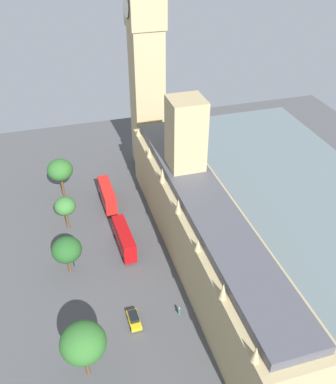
# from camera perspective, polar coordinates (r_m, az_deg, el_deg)

# --- Properties ---
(ground_plane) EXTENTS (137.61, 137.61, 0.00)m
(ground_plane) POSITION_cam_1_polar(r_m,az_deg,el_deg) (85.61, 3.33, -9.46)
(ground_plane) COLOR #4C4C4F
(parliament_building) EXTENTS (11.49, 67.61, 29.03)m
(parliament_building) POSITION_cam_1_polar(r_m,az_deg,el_deg) (81.65, 4.55, -4.53)
(parliament_building) COLOR tan
(parliament_building) RESTS_ON ground
(clock_tower) EXTENTS (8.24, 8.24, 58.67)m
(clock_tower) POSITION_cam_1_polar(r_m,az_deg,el_deg) (104.12, -2.93, 18.40)
(clock_tower) COLOR tan
(clock_tower) RESTS_ON ground
(double_decker_bus_trailing) EXTENTS (2.79, 10.54, 4.75)m
(double_decker_bus_trailing) POSITION_cam_1_polar(r_m,az_deg,el_deg) (99.97, -8.00, -0.38)
(double_decker_bus_trailing) COLOR red
(double_decker_bus_trailing) RESTS_ON ground
(double_decker_bus_kerbside) EXTENTS (3.01, 10.60, 4.75)m
(double_decker_bus_kerbside) POSITION_cam_1_polar(r_m,az_deg,el_deg) (87.48, -5.80, -6.11)
(double_decker_bus_kerbside) COLOR #B20C0F
(double_decker_bus_kerbside) RESTS_ON ground
(car_yellow_cab_near_tower) EXTENTS (1.93, 4.15, 1.74)m
(car_yellow_cab_near_tower) POSITION_cam_1_polar(r_m,az_deg,el_deg) (75.61, -4.50, -16.35)
(car_yellow_cab_near_tower) COLOR gold
(car_yellow_cab_near_tower) RESTS_ON ground
(pedestrian_under_trees) EXTENTS (0.65, 0.57, 1.58)m
(pedestrian_under_trees) POSITION_cam_1_polar(r_m,az_deg,el_deg) (76.75, 1.47, -15.38)
(pedestrian_under_trees) COLOR #336B60
(pedestrian_under_trees) RESTS_ON ground
(plane_tree_midblock) EXTENTS (4.44, 4.44, 7.67)m
(plane_tree_midblock) POSITION_cam_1_polar(r_m,az_deg,el_deg) (92.79, -13.39, -1.85)
(plane_tree_midblock) COLOR brown
(plane_tree_midblock) RESTS_ON ground
(plane_tree_opposite_hall) EXTENTS (5.80, 5.80, 10.08)m
(plane_tree_opposite_hall) POSITION_cam_1_polar(r_m,az_deg,el_deg) (101.65, -14.02, 2.82)
(plane_tree_opposite_hall) COLOR brown
(plane_tree_opposite_hall) RESTS_ON ground
(plane_tree_far_end) EXTENTS (6.67, 6.67, 10.19)m
(plane_tree_far_end) POSITION_cam_1_polar(r_m,az_deg,el_deg) (65.73, -11.10, -18.90)
(plane_tree_far_end) COLOR brown
(plane_tree_far_end) RESTS_ON ground
(plane_tree_by_river_gate) EXTENTS (5.57, 5.57, 8.00)m
(plane_tree_by_river_gate) POSITION_cam_1_polar(r_m,az_deg,el_deg) (82.27, -13.19, -7.42)
(plane_tree_by_river_gate) COLOR brown
(plane_tree_by_river_gate) RESTS_ON ground
(street_lamp_leading) EXTENTS (0.56, 0.56, 6.39)m
(street_lamp_leading) POSITION_cam_1_polar(r_m,az_deg,el_deg) (84.02, -12.60, -7.32)
(street_lamp_leading) COLOR black
(street_lamp_leading) RESTS_ON ground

